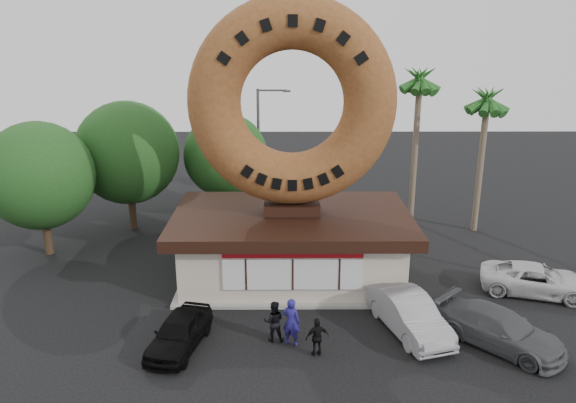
# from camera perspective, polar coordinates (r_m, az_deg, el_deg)

# --- Properties ---
(ground) EXTENTS (90.00, 90.00, 0.00)m
(ground) POSITION_cam_1_polar(r_m,az_deg,el_deg) (22.36, 0.57, -14.21)
(ground) COLOR black
(ground) RESTS_ON ground
(donut_shop) EXTENTS (11.20, 7.20, 3.80)m
(donut_shop) POSITION_cam_1_polar(r_m,az_deg,el_deg) (26.93, 0.39, -4.27)
(donut_shop) COLOR beige
(donut_shop) RESTS_ON ground
(giant_donut) EXTENTS (9.30, 2.37, 9.30)m
(giant_donut) POSITION_cam_1_polar(r_m,az_deg,el_deg) (25.24, 0.42, 9.99)
(giant_donut) COLOR brown
(giant_donut) RESTS_ON donut_shop
(tree_west) EXTENTS (6.00, 6.00, 7.65)m
(tree_west) POSITION_cam_1_polar(r_m,az_deg,el_deg) (34.06, -16.00, 4.78)
(tree_west) COLOR #473321
(tree_west) RESTS_ON ground
(tree_mid) EXTENTS (5.20, 5.20, 6.63)m
(tree_mid) POSITION_cam_1_polar(r_m,az_deg,el_deg) (35.08, -6.35, 4.67)
(tree_mid) COLOR #473321
(tree_mid) RESTS_ON ground
(tree_far) EXTENTS (5.60, 5.60, 7.14)m
(tree_far) POSITION_cam_1_polar(r_m,az_deg,el_deg) (31.64, -23.95, 2.41)
(tree_far) COLOR #473321
(tree_far) RESTS_ON ground
(palm_near) EXTENTS (2.60, 2.60, 9.75)m
(palm_near) POSITION_cam_1_polar(r_m,az_deg,el_deg) (34.10, 13.22, 11.44)
(palm_near) COLOR #726651
(palm_near) RESTS_ON ground
(palm_far) EXTENTS (2.60, 2.60, 8.75)m
(palm_far) POSITION_cam_1_polar(r_m,az_deg,el_deg) (33.76, 19.55, 9.25)
(palm_far) COLOR #726651
(palm_far) RESTS_ON ground
(street_lamp) EXTENTS (2.11, 0.20, 8.00)m
(street_lamp) POSITION_cam_1_polar(r_m,az_deg,el_deg) (35.80, -2.78, 5.77)
(street_lamp) COLOR #59595E
(street_lamp) RESTS_ON ground
(person_left) EXTENTS (0.82, 0.68, 1.92)m
(person_left) POSITION_cam_1_polar(r_m,az_deg,el_deg) (21.84, 0.34, -12.12)
(person_left) COLOR navy
(person_left) RESTS_ON ground
(person_center) EXTENTS (0.82, 0.64, 1.67)m
(person_center) POSITION_cam_1_polar(r_m,az_deg,el_deg) (22.13, -1.45, -12.08)
(person_center) COLOR black
(person_center) RESTS_ON ground
(person_right) EXTENTS (0.95, 0.59, 1.52)m
(person_right) POSITION_cam_1_polar(r_m,az_deg,el_deg) (21.30, 2.99, -13.60)
(person_right) COLOR black
(person_right) RESTS_ON ground
(car_black) EXTENTS (2.40, 4.15, 1.33)m
(car_black) POSITION_cam_1_polar(r_m,az_deg,el_deg) (22.16, -11.00, -12.88)
(car_black) COLOR black
(car_black) RESTS_ON ground
(car_silver) EXTENTS (2.92, 4.95, 1.54)m
(car_silver) POSITION_cam_1_polar(r_m,az_deg,el_deg) (23.25, 12.21, -11.13)
(car_silver) COLOR #969599
(car_silver) RESTS_ON ground
(car_grey) EXTENTS (4.86, 4.93, 1.43)m
(car_grey) POSITION_cam_1_polar(r_m,az_deg,el_deg) (23.30, 20.71, -12.02)
(car_grey) COLOR #515355
(car_grey) RESTS_ON ground
(car_white) EXTENTS (5.32, 3.59, 1.36)m
(car_white) POSITION_cam_1_polar(r_m,az_deg,el_deg) (28.16, 23.93, -7.27)
(car_white) COLOR silver
(car_white) RESTS_ON ground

